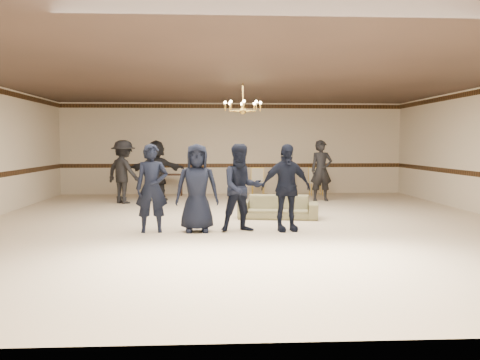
{
  "coord_description": "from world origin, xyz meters",
  "views": [
    {
      "loc": [
        -0.76,
        -11.57,
        1.78
      ],
      "look_at": [
        -0.15,
        -0.5,
        1.01
      ],
      "focal_mm": 39.4,
      "sensor_mm": 36.0,
      "label": 1
    }
  ],
  "objects_px": {
    "settee": "(278,207)",
    "banquet_chair_mid": "(287,182)",
    "chandelier": "(243,97)",
    "adult_left": "(123,172)",
    "banquet_chair_left": "(258,182)",
    "boy_a": "(152,188)",
    "console_table": "(170,185)",
    "adult_right": "(321,171)",
    "boy_c": "(242,188)",
    "banquet_chair_right": "(316,182)",
    "boy_d": "(286,188)",
    "boy_b": "(197,188)",
    "adult_mid": "(156,170)"
  },
  "relations": [
    {
      "from": "banquet_chair_left",
      "to": "banquet_chair_mid",
      "type": "height_order",
      "value": "same"
    },
    {
      "from": "boy_b",
      "to": "boy_c",
      "type": "distance_m",
      "value": 0.9
    },
    {
      "from": "banquet_chair_left",
      "to": "chandelier",
      "type": "bearing_deg",
      "value": -97.87
    },
    {
      "from": "banquet_chair_left",
      "to": "banquet_chair_right",
      "type": "distance_m",
      "value": 2.0
    },
    {
      "from": "settee",
      "to": "adult_left",
      "type": "xyz_separation_m",
      "value": [
        -4.19,
        3.38,
        0.67
      ]
    },
    {
      "from": "boy_c",
      "to": "banquet_chair_right",
      "type": "height_order",
      "value": "boy_c"
    },
    {
      "from": "adult_right",
      "to": "banquet_chair_left",
      "type": "height_order",
      "value": "adult_right"
    },
    {
      "from": "banquet_chair_left",
      "to": "console_table",
      "type": "distance_m",
      "value": 3.01
    },
    {
      "from": "boy_d",
      "to": "settee",
      "type": "bearing_deg",
      "value": 76.7
    },
    {
      "from": "console_table",
      "to": "banquet_chair_left",
      "type": "bearing_deg",
      "value": -2.81
    },
    {
      "from": "chandelier",
      "to": "boy_d",
      "type": "bearing_deg",
      "value": -69.4
    },
    {
      "from": "boy_d",
      "to": "banquet_chair_mid",
      "type": "relative_size",
      "value": 1.89
    },
    {
      "from": "settee",
      "to": "banquet_chair_mid",
      "type": "distance_m",
      "value": 5.53
    },
    {
      "from": "boy_c",
      "to": "console_table",
      "type": "bearing_deg",
      "value": 93.21
    },
    {
      "from": "banquet_chair_mid",
      "to": "console_table",
      "type": "height_order",
      "value": "banquet_chair_mid"
    },
    {
      "from": "adult_right",
      "to": "console_table",
      "type": "relative_size",
      "value": 2.12
    },
    {
      "from": "adult_right",
      "to": "banquet_chair_mid",
      "type": "distance_m",
      "value": 1.99
    },
    {
      "from": "boy_d",
      "to": "chandelier",
      "type": "bearing_deg",
      "value": 99.72
    },
    {
      "from": "boy_c",
      "to": "banquet_chair_left",
      "type": "relative_size",
      "value": 1.89
    },
    {
      "from": "boy_d",
      "to": "banquet_chair_left",
      "type": "xyz_separation_m",
      "value": [
        0.08,
        7.23,
        -0.42
      ]
    },
    {
      "from": "banquet_chair_right",
      "to": "boy_d",
      "type": "bearing_deg",
      "value": -101.62
    },
    {
      "from": "adult_mid",
      "to": "console_table",
      "type": "height_order",
      "value": "adult_mid"
    },
    {
      "from": "chandelier",
      "to": "adult_left",
      "type": "height_order",
      "value": "chandelier"
    },
    {
      "from": "adult_mid",
      "to": "banquet_chair_left",
      "type": "bearing_deg",
      "value": -163.83
    },
    {
      "from": "adult_left",
      "to": "adult_mid",
      "type": "bearing_deg",
      "value": -105.23
    },
    {
      "from": "banquet_chair_mid",
      "to": "chandelier",
      "type": "bearing_deg",
      "value": -103.99
    },
    {
      "from": "settee",
      "to": "adult_right",
      "type": "xyz_separation_m",
      "value": [
        1.81,
        3.68,
        0.67
      ]
    },
    {
      "from": "adult_mid",
      "to": "banquet_chair_mid",
      "type": "bearing_deg",
      "value": -168.68
    },
    {
      "from": "settee",
      "to": "banquet_chair_left",
      "type": "bearing_deg",
      "value": 99.92
    },
    {
      "from": "boy_a",
      "to": "console_table",
      "type": "xyz_separation_m",
      "value": [
        -0.22,
        7.43,
        -0.51
      ]
    },
    {
      "from": "adult_left",
      "to": "banquet_chair_left",
      "type": "bearing_deg",
      "value": -117.01
    },
    {
      "from": "boy_a",
      "to": "boy_c",
      "type": "xyz_separation_m",
      "value": [
        1.8,
        0.0,
        0.0
      ]
    },
    {
      "from": "boy_c",
      "to": "adult_left",
      "type": "distance_m",
      "value": 6.09
    },
    {
      "from": "console_table",
      "to": "boy_a",
      "type": "bearing_deg",
      "value": -87.27
    },
    {
      "from": "boy_c",
      "to": "settee",
      "type": "height_order",
      "value": "boy_c"
    },
    {
      "from": "banquet_chair_right",
      "to": "console_table",
      "type": "relative_size",
      "value": 1.06
    },
    {
      "from": "chandelier",
      "to": "banquet_chair_mid",
      "type": "height_order",
      "value": "chandelier"
    },
    {
      "from": "boy_d",
      "to": "adult_mid",
      "type": "distance_m",
      "value": 6.7
    },
    {
      "from": "chandelier",
      "to": "adult_mid",
      "type": "relative_size",
      "value": 0.5
    },
    {
      "from": "settee",
      "to": "adult_left",
      "type": "height_order",
      "value": "adult_left"
    },
    {
      "from": "banquet_chair_mid",
      "to": "banquet_chair_right",
      "type": "height_order",
      "value": "same"
    },
    {
      "from": "adult_mid",
      "to": "console_table",
      "type": "xyz_separation_m",
      "value": [
        0.29,
        1.55,
        -0.57
      ]
    },
    {
      "from": "chandelier",
      "to": "console_table",
      "type": "bearing_deg",
      "value": 111.8
    },
    {
      "from": "boy_b",
      "to": "boy_c",
      "type": "height_order",
      "value": "same"
    },
    {
      "from": "console_table",
      "to": "adult_left",
      "type": "bearing_deg",
      "value": -116.86
    },
    {
      "from": "banquet_chair_left",
      "to": "banquet_chair_right",
      "type": "bearing_deg",
      "value": 1.19
    },
    {
      "from": "chandelier",
      "to": "boy_a",
      "type": "bearing_deg",
      "value": -134.04
    },
    {
      "from": "boy_c",
      "to": "banquet_chair_right",
      "type": "distance_m",
      "value": 7.83
    },
    {
      "from": "chandelier",
      "to": "adult_right",
      "type": "height_order",
      "value": "chandelier"
    },
    {
      "from": "chandelier",
      "to": "boy_b",
      "type": "height_order",
      "value": "chandelier"
    }
  ]
}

